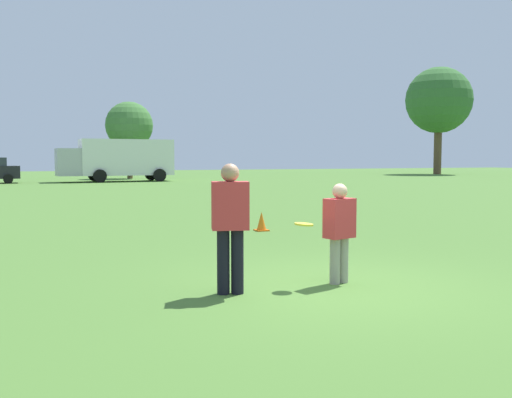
# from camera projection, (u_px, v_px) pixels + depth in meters

# --- Properties ---
(ground_plane) EXTENTS (146.48, 146.48, 0.00)m
(ground_plane) POSITION_uv_depth(u_px,v_px,m) (336.00, 287.00, 8.17)
(ground_plane) COLOR #47702D
(player_thrower) EXTENTS (0.55, 0.40, 1.76)m
(player_thrower) POSITION_uv_depth(u_px,v_px,m) (230.00, 221.00, 7.69)
(player_thrower) COLOR black
(player_thrower) RESTS_ON ground
(player_defender) EXTENTS (0.50, 0.37, 1.46)m
(player_defender) POSITION_uv_depth(u_px,v_px,m) (339.00, 228.00, 8.36)
(player_defender) COLOR gray
(player_defender) RESTS_ON ground
(frisbee) EXTENTS (0.27, 0.27, 0.05)m
(frisbee) POSITION_uv_depth(u_px,v_px,m) (304.00, 224.00, 8.09)
(frisbee) COLOR yellow
(traffic_cone) EXTENTS (0.32, 0.32, 0.48)m
(traffic_cone) POSITION_uv_depth(u_px,v_px,m) (262.00, 222.00, 14.38)
(traffic_cone) COLOR #D8590C
(traffic_cone) RESTS_ON ground
(box_truck) EXTENTS (8.60, 3.25, 3.18)m
(box_truck) POSITION_uv_depth(u_px,v_px,m) (118.00, 158.00, 43.38)
(box_truck) COLOR white
(box_truck) RESTS_ON ground
(tree_center_elm) EXTENTS (4.06, 4.06, 6.59)m
(tree_center_elm) POSITION_uv_depth(u_px,v_px,m) (129.00, 126.00, 49.16)
(tree_center_elm) COLOR brown
(tree_center_elm) RESTS_ON ground
(tree_east_birch) EXTENTS (7.10, 7.10, 11.53)m
(tree_east_birch) POSITION_uv_depth(u_px,v_px,m) (439.00, 101.00, 61.83)
(tree_east_birch) COLOR brown
(tree_east_birch) RESTS_ON ground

